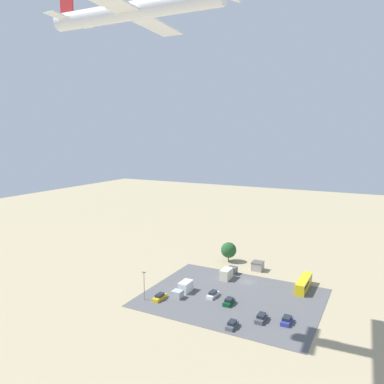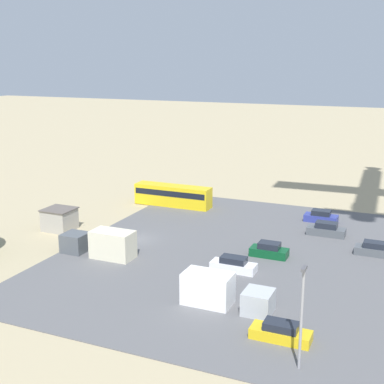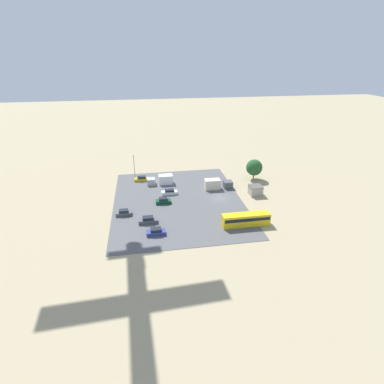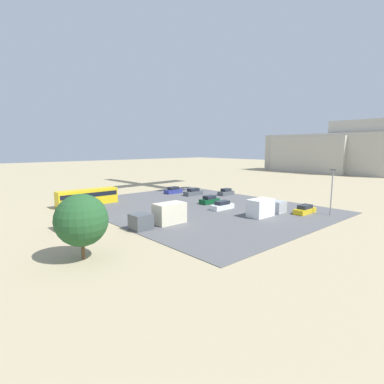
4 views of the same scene
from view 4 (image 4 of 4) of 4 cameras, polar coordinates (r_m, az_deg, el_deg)
ground_plane at (r=49.11m, az=-9.46°, el=-4.71°), size 400.00×400.00×0.00m
parking_lot_surface at (r=56.21m, az=0.91°, el=-2.87°), size 45.23×35.37×0.08m
shed_building at (r=43.80m, az=-21.30°, el=-4.94°), size 3.56×3.71×2.78m
bus at (r=61.29m, az=-19.29°, el=-0.81°), size 2.55×11.52×3.02m
parked_car_0 at (r=70.39m, az=6.50°, el=-0.04°), size 1.76×4.00×1.52m
parked_car_1 at (r=72.67m, az=-3.58°, el=0.29°), size 1.96×4.31×1.58m
parked_car_2 at (r=54.21m, az=5.78°, el=-2.62°), size 1.75×4.64×1.51m
parked_car_3 at (r=69.55m, az=0.24°, el=-0.04°), size 1.87×4.58×1.65m
parked_car_4 at (r=59.49m, az=3.35°, el=-1.55°), size 1.88×4.09×1.59m
parked_car_5 at (r=54.03m, az=20.68°, el=-3.19°), size 1.78×4.67×1.46m
parked_truck_0 at (r=43.26m, az=-5.77°, el=-4.46°), size 2.57×8.50×3.02m
parked_truck_1 at (r=50.49m, az=13.79°, el=-2.88°), size 2.57×7.97×2.84m
tree_near_shed at (r=31.63m, az=-20.31°, el=-5.05°), size 5.23×5.23×6.65m
light_pole_lot_centre at (r=53.98m, az=25.09°, el=0.41°), size 0.90×0.28×7.55m
horizon_terminal_block at (r=146.56m, az=22.30°, el=6.64°), size 33.24×19.69×15.74m
horizon_parking_garage at (r=144.98m, az=24.09°, el=6.72°), size 52.09×15.77×16.78m
horizon_office_block at (r=147.15m, az=31.22°, el=7.27°), size 28.75×21.73×21.98m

